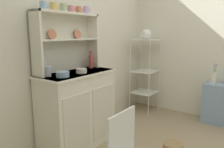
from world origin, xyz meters
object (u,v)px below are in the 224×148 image
at_px(cup_sky_0, 43,5).
at_px(bakers_rack, 145,67).
at_px(hutch_cabinet, 78,109).
at_px(porcelain_teapot, 146,34).
at_px(utensil_jar, 47,71).
at_px(side_shelf_blue, 220,104).
at_px(flower_vase, 214,77).
at_px(jam_bottle, 91,61).
at_px(hutch_shelf_unit, 66,38).
at_px(bowl_mixing_large, 63,74).

bearing_deg(cup_sky_0, bakers_rack, -5.91).
height_order(hutch_cabinet, bakers_rack, bakers_rack).
bearing_deg(bakers_rack, cup_sky_0, 174.09).
bearing_deg(cup_sky_0, porcelain_teapot, -5.91).
xyz_separation_m(hutch_cabinet, utensil_jar, (-0.35, 0.08, 0.50)).
bearing_deg(side_shelf_blue, porcelain_teapot, 96.63).
height_order(side_shelf_blue, utensil_jar, utensil_jar).
height_order(side_shelf_blue, flower_vase, flower_vase).
distance_m(utensil_jar, porcelain_teapot, 1.96).
height_order(side_shelf_blue, jam_bottle, jam_bottle).
height_order(hutch_cabinet, utensil_jar, utensil_jar).
relative_size(utensil_jar, flower_vase, 0.83).
bearing_deg(side_shelf_blue, hutch_shelf_unit, 140.06).
height_order(utensil_jar, porcelain_teapot, porcelain_teapot).
distance_m(bowl_mixing_large, jam_bottle, 0.65).
bearing_deg(utensil_jar, hutch_shelf_unit, 13.58).
height_order(hutch_shelf_unit, jam_bottle, hutch_shelf_unit).
bearing_deg(bowl_mixing_large, flower_vase, -28.45).
distance_m(hutch_shelf_unit, bakers_rack, 1.67).
height_order(hutch_cabinet, jam_bottle, jam_bottle).
distance_m(bowl_mixing_large, flower_vase, 2.26).
xyz_separation_m(hutch_cabinet, porcelain_teapot, (1.57, -0.07, 0.87)).
xyz_separation_m(bowl_mixing_large, flower_vase, (1.98, -1.07, -0.22)).
bearing_deg(bakers_rack, porcelain_teapot, 180.00).
bearing_deg(jam_bottle, hutch_shelf_unit, 167.67).
distance_m(bakers_rack, flower_vase, 1.08).
bearing_deg(hutch_shelf_unit, porcelain_teapot, -8.53).
bearing_deg(flower_vase, utensil_jar, 149.21).
bearing_deg(porcelain_teapot, bakers_rack, -0.00).
relative_size(hutch_cabinet, cup_sky_0, 10.99).
bearing_deg(side_shelf_blue, utensil_jar, 146.83).
bearing_deg(bakers_rack, flower_vase, -82.77).
height_order(bakers_rack, bowl_mixing_large, bakers_rack).
relative_size(hutch_shelf_unit, flower_vase, 2.89).
relative_size(hutch_cabinet, bowl_mixing_large, 6.98).
distance_m(bakers_rack, bowl_mixing_large, 1.85).
height_order(hutch_shelf_unit, flower_vase, hutch_shelf_unit).
bearing_deg(jam_bottle, flower_vase, -42.26).
bearing_deg(cup_sky_0, utensil_jar, -127.13).
height_order(side_shelf_blue, cup_sky_0, cup_sky_0).
relative_size(bowl_mixing_large, flower_vase, 0.44).
bearing_deg(side_shelf_blue, bakers_rack, 96.55).
bearing_deg(bowl_mixing_large, utensil_jar, 116.22).
distance_m(hutch_cabinet, side_shelf_blue, 2.13).
bearing_deg(hutch_shelf_unit, hutch_cabinet, -90.00).
bearing_deg(hutch_shelf_unit, cup_sky_0, -172.76).
relative_size(hutch_shelf_unit, utensil_jar, 3.49).
xyz_separation_m(hutch_shelf_unit, bakers_rack, (1.57, -0.24, -0.53)).
height_order(jam_bottle, flower_vase, jam_bottle).
xyz_separation_m(bakers_rack, porcelain_teapot, (-0.00, 0.00, 0.56)).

